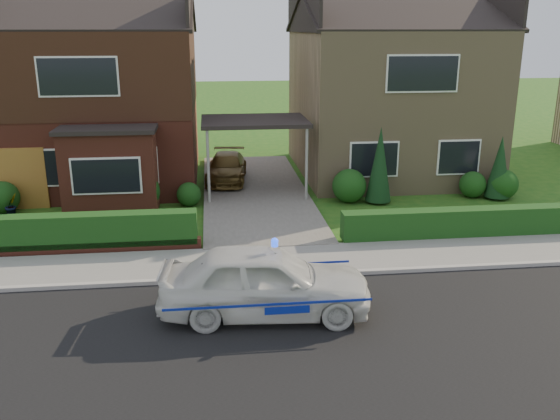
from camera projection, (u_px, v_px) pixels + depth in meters
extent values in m
plane|color=#1C5215|center=(299.00, 340.00, 11.71)|extent=(120.00, 120.00, 0.00)
cube|color=black|center=(299.00, 340.00, 11.71)|extent=(60.00, 6.00, 0.02)
cube|color=#9E9993|center=(280.00, 276.00, 14.58)|extent=(60.00, 0.16, 0.12)
cube|color=slate|center=(276.00, 261.00, 15.58)|extent=(60.00, 2.00, 0.10)
cube|color=#666059|center=(255.00, 192.00, 22.13)|extent=(3.80, 12.00, 0.12)
cube|color=brown|center=(103.00, 107.00, 23.49)|extent=(7.20, 8.00, 5.80)
cube|color=white|center=(39.00, 168.00, 19.93)|extent=(1.80, 0.08, 1.30)
cube|color=white|center=(134.00, 166.00, 20.29)|extent=(1.60, 0.08, 1.30)
cube|color=white|center=(78.00, 77.00, 19.23)|extent=(2.60, 0.08, 1.30)
cube|color=black|center=(99.00, 70.00, 23.06)|extent=(7.26, 8.06, 2.90)
cube|color=brown|center=(110.00, 172.00, 19.58)|extent=(3.00, 1.40, 2.70)
cube|color=black|center=(106.00, 129.00, 19.16)|extent=(3.20, 1.60, 0.14)
cube|color=#9D8560|center=(387.00, 103.00, 24.79)|extent=(7.20, 8.00, 5.80)
cube|color=white|center=(374.00, 159.00, 21.24)|extent=(1.80, 0.08, 1.30)
cube|color=white|center=(459.00, 157.00, 21.60)|extent=(1.60, 0.08, 1.30)
cube|color=white|center=(422.00, 74.00, 20.54)|extent=(2.60, 0.08, 1.30)
cube|color=black|center=(254.00, 121.00, 21.35)|extent=(3.80, 3.00, 0.14)
cylinder|color=gray|center=(208.00, 167.00, 20.23)|extent=(0.10, 0.10, 2.70)
cylinder|color=gray|center=(306.00, 165.00, 20.61)|extent=(0.10, 0.10, 2.70)
cube|color=brown|center=(13.00, 179.00, 19.92)|extent=(2.20, 0.10, 2.10)
cube|color=brown|center=(58.00, 249.00, 16.03)|extent=(7.70, 0.25, 0.36)
cube|color=#143B13|center=(60.00, 253.00, 16.23)|extent=(7.50, 0.55, 0.90)
cube|color=#143B13|center=(466.00, 238.00, 17.44)|extent=(7.50, 0.55, 0.80)
sphere|color=#143B13|center=(3.00, 197.00, 19.61)|extent=(1.08, 1.08, 1.08)
sphere|color=#143B13|center=(140.00, 191.00, 19.89)|extent=(1.32, 1.32, 1.32)
sphere|color=#143B13|center=(189.00, 194.00, 20.42)|extent=(0.84, 0.84, 0.84)
sphere|color=#143B13|center=(349.00, 186.00, 20.81)|extent=(1.20, 1.20, 1.20)
sphere|color=#143B13|center=(473.00, 185.00, 21.46)|extent=(0.96, 0.96, 0.96)
sphere|color=#143B13|center=(503.00, 184.00, 21.27)|extent=(1.08, 1.08, 1.08)
cone|color=black|center=(379.00, 167.00, 20.53)|extent=(0.90, 0.90, 2.60)
cone|color=black|center=(499.00, 169.00, 21.08)|extent=(0.90, 0.90, 2.20)
imported|color=silver|center=(265.00, 282.00, 12.56)|extent=(2.16, 4.61, 1.53)
sphere|color=#193FF2|center=(275.00, 244.00, 12.34)|extent=(0.17, 0.17, 0.17)
cube|color=navy|center=(269.00, 303.00, 11.72)|extent=(4.12, 0.02, 0.05)
cube|color=navy|center=(261.00, 268.00, 13.44)|extent=(4.12, 0.01, 0.05)
ellipsoid|color=black|center=(205.00, 274.00, 12.24)|extent=(0.22, 0.17, 0.21)
sphere|color=white|center=(206.00, 275.00, 12.18)|extent=(0.11, 0.11, 0.11)
sphere|color=black|center=(206.00, 268.00, 12.18)|extent=(0.13, 0.13, 0.13)
cone|color=black|center=(203.00, 265.00, 12.16)|extent=(0.04, 0.04, 0.05)
cone|color=black|center=(208.00, 264.00, 12.17)|extent=(0.04, 0.04, 0.05)
imported|color=brown|center=(227.00, 168.00, 23.31)|extent=(1.84, 3.77, 1.06)
imported|color=gray|center=(11.00, 206.00, 19.22)|extent=(0.54, 0.51, 0.77)
imported|color=gray|center=(148.00, 201.00, 19.71)|extent=(0.46, 0.46, 0.82)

